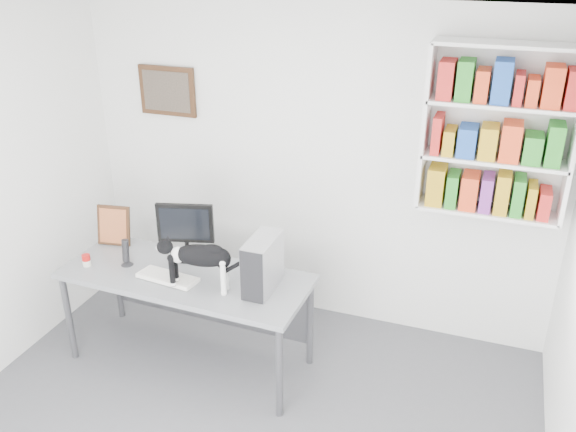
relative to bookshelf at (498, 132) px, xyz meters
The scene contains 11 objects.
room 2.37m from the bookshelf, 127.12° to the right, with size 4.01×4.01×2.70m.
bookshelf is the anchor object (origin of this frame).
wall_art 2.70m from the bookshelf, behind, with size 0.52×0.04×0.42m, color #452716.
desk 2.68m from the bookshelf, 156.34° to the right, with size 1.89×0.74×0.79m, color slate.
monitor 2.41m from the bookshelf, 163.11° to the right, with size 0.44×0.21×0.47m, color black.
keyboard 2.59m from the bookshelf, 154.72° to the right, with size 0.46×0.18×0.04m, color white.
pc_tower 1.89m from the bookshelf, 148.27° to the right, with size 0.18×0.40×0.40m, color #B5B5BA.
speaker 2.88m from the bookshelf, 160.11° to the right, with size 0.10×0.10×0.22m, color black.
leaning_print 3.05m from the bookshelf, 167.18° to the right, with size 0.28×0.11×0.34m, color #452716.
soup_can 3.19m from the bookshelf, 159.84° to the right, with size 0.06×0.06×0.09m, color red.
cat 2.29m from the bookshelf, 150.22° to the right, with size 0.61×0.16×0.38m, color black, non-canonical shape.
Camera 1 is at (1.41, -2.52, 3.10)m, focal length 38.00 mm.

